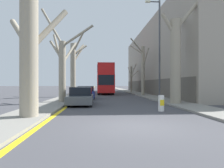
# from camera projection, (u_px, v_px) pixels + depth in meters

# --- Properties ---
(ground_plane) EXTENTS (300.00, 300.00, 0.00)m
(ground_plane) POSITION_uv_depth(u_px,v_px,m) (136.00, 127.00, 7.53)
(ground_plane) COLOR #424247
(sidewalk_left) EXTENTS (2.31, 120.00, 0.12)m
(sidewalk_left) POSITION_uv_depth(u_px,v_px,m) (86.00, 89.00, 57.08)
(sidewalk_left) COLOR gray
(sidewalk_left) RESTS_ON ground
(sidewalk_right) EXTENTS (2.31, 120.00, 0.12)m
(sidewalk_right) POSITION_uv_depth(u_px,v_px,m) (121.00, 89.00, 57.75)
(sidewalk_right) COLOR gray
(sidewalk_right) RESTS_ON ground
(building_facade_right) EXTENTS (10.08, 35.55, 11.04)m
(building_facade_right) POSITION_uv_depth(u_px,v_px,m) (174.00, 61.00, 33.13)
(building_facade_right) COLOR #9E9384
(building_facade_right) RESTS_ON ground
(kerb_line_stripe) EXTENTS (0.24, 120.00, 0.01)m
(kerb_line_stripe) POSITION_uv_depth(u_px,v_px,m) (91.00, 90.00, 57.17)
(kerb_line_stripe) COLOR yellow
(kerb_line_stripe) RESTS_ON ground
(street_tree_left_0) EXTENTS (3.37, 2.73, 7.51)m
(street_tree_left_0) POSITION_uv_depth(u_px,v_px,m) (30.00, 51.00, 9.35)
(street_tree_left_0) COLOR gray
(street_tree_left_0) RESTS_ON ground
(street_tree_left_1) EXTENTS (4.62, 2.56, 8.22)m
(street_tree_left_1) POSITION_uv_depth(u_px,v_px,m) (62.00, 64.00, 17.11)
(street_tree_left_1) COLOR gray
(street_tree_left_1) RESTS_ON ground
(street_tree_left_2) EXTENTS (2.27, 3.75, 8.20)m
(street_tree_left_2) POSITION_uv_depth(u_px,v_px,m) (74.00, 66.00, 25.47)
(street_tree_left_2) COLOR gray
(street_tree_left_2) RESTS_ON ground
(street_tree_right_0) EXTENTS (3.01, 2.89, 8.05)m
(street_tree_right_0) POSITION_uv_depth(u_px,v_px,m) (176.00, 56.00, 15.69)
(street_tree_right_0) COLOR gray
(street_tree_right_0) RESTS_ON ground
(street_tree_right_1) EXTENTS (2.56, 1.98, 7.51)m
(street_tree_right_1) POSITION_uv_depth(u_px,v_px,m) (143.00, 69.00, 27.06)
(street_tree_right_1) COLOR gray
(street_tree_right_1) RESTS_ON ground
(street_tree_right_2) EXTENTS (3.11, 2.10, 5.36)m
(street_tree_right_2) POSITION_uv_depth(u_px,v_px,m) (132.00, 78.00, 37.78)
(street_tree_right_2) COLOR gray
(street_tree_right_2) RESTS_ON ground
(double_decker_bus) EXTENTS (2.51, 10.08, 4.64)m
(double_decker_bus) POSITION_uv_depth(u_px,v_px,m) (105.00, 78.00, 32.79)
(double_decker_bus) COLOR red
(double_decker_bus) RESTS_ON ground
(parked_car_0) EXTENTS (1.81, 4.36, 1.37)m
(parked_car_0) POSITION_uv_depth(u_px,v_px,m) (81.00, 96.00, 15.52)
(parked_car_0) COLOR #4C5156
(parked_car_0) RESTS_ON ground
(parked_car_1) EXTENTS (1.85, 4.09, 1.38)m
(parked_car_1) POSITION_uv_depth(u_px,v_px,m) (86.00, 93.00, 21.51)
(parked_car_1) COLOR navy
(parked_car_1) RESTS_ON ground
(lamp_post) EXTENTS (1.40, 0.20, 9.31)m
(lamp_post) POSITION_uv_depth(u_px,v_px,m) (159.00, 46.00, 18.30)
(lamp_post) COLOR #4C4F54
(lamp_post) RESTS_ON ground
(traffic_bollard) EXTENTS (0.34, 0.35, 0.95)m
(traffic_bollard) POSITION_uv_depth(u_px,v_px,m) (161.00, 103.00, 11.80)
(traffic_bollard) COLOR white
(traffic_bollard) RESTS_ON ground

